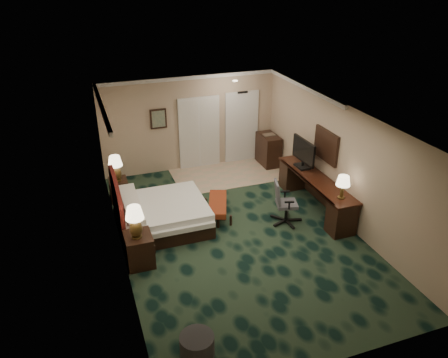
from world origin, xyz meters
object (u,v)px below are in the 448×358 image
object	(u,v)px
bed	(164,215)
desk_chair	(287,202)
nightstand_far	(119,190)
lamp_near	(135,222)
minibar	(268,150)
tv	(303,154)
ottoman	(197,346)
desk	(315,193)
nightstand_near	(139,249)
bed_bench	(218,209)
lamp_far	(116,169)

from	to	relation	value
bed	desk_chair	xyz separation A→B (m)	(2.70, -0.76, 0.22)
nightstand_far	desk_chair	bearing A→B (deg)	-34.20
lamp_near	desk_chair	xyz separation A→B (m)	(3.48, 0.47, -0.47)
nightstand_far	minibar	world-z (taller)	minibar
tv	minibar	world-z (taller)	tv
ottoman	desk	size ratio (longest dim) A/B	0.19
bed	nightstand_near	xyz separation A→B (m)	(-0.76, -1.19, 0.03)
bed	nightstand_far	bearing A→B (deg)	116.34
desk_chair	nightstand_near	bearing A→B (deg)	-157.41
lamp_near	desk_chair	distance (m)	3.55
lamp_near	ottoman	xyz separation A→B (m)	(0.46, -2.55, -0.81)
desk_chair	minibar	size ratio (longest dim) A/B	1.15
tv	minibar	distance (m)	2.24
bed_bench	desk_chair	xyz separation A→B (m)	(1.41, -0.77, 0.33)
bed	nightstand_far	world-z (taller)	bed
lamp_far	tv	distance (m)	4.64
nightstand_near	tv	xyz separation A→B (m)	(4.37, 1.43, 0.86)
bed	tv	size ratio (longest dim) A/B	1.98
lamp_near	bed_bench	size ratio (longest dim) A/B	0.58
lamp_far	ottoman	bearing A→B (deg)	-84.73
tv	desk	bearing A→B (deg)	-90.21
nightstand_near	bed_bench	bearing A→B (deg)	30.44
lamp_far	desk_chair	bearing A→B (deg)	-33.55
bed	lamp_far	bearing A→B (deg)	117.53
nightstand_far	lamp_near	distance (m)	2.94
nightstand_near	ottoman	size ratio (longest dim) A/B	1.24
nightstand_near	lamp_far	xyz separation A→B (m)	(-0.06, 2.77, 0.56)
lamp_far	bed_bench	distance (m)	2.71
lamp_near	bed_bench	distance (m)	2.55
bed	tv	xyz separation A→B (m)	(3.61, 0.25, 0.89)
nightstand_near	nightstand_far	bearing A→B (deg)	90.87
lamp_near	nightstand_far	bearing A→B (deg)	90.34
lamp_far	minibar	distance (m)	4.58
minibar	bed_bench	bearing A→B (deg)	-135.42
minibar	nightstand_far	bearing A→B (deg)	-170.64
tv	desk_chair	world-z (taller)	tv
nightstand_far	desk	bearing A→B (deg)	-24.59
desk	minibar	size ratio (longest dim) A/B	3.12
tv	bed_bench	bearing A→B (deg)	-176.31
nightstand_far	ottoman	world-z (taller)	nightstand_far
nightstand_near	lamp_near	size ratio (longest dim) A/B	0.98
tv	desk_chair	distance (m)	1.51
lamp_near	lamp_far	bearing A→B (deg)	90.74
bed	lamp_near	bearing A→B (deg)	-122.64
bed_bench	tv	xyz separation A→B (m)	(2.32, 0.23, 0.99)
ottoman	minibar	xyz separation A→B (m)	(4.00, 6.13, 0.26)
bed	bed_bench	distance (m)	1.29
lamp_near	bed_bench	bearing A→B (deg)	30.92
lamp_far	ottoman	world-z (taller)	lamp_far
lamp_far	minibar	size ratio (longest dim) A/B	0.73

